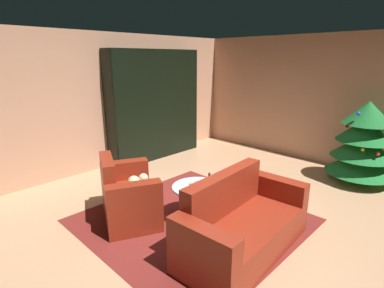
% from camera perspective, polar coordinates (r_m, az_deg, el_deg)
% --- Properties ---
extents(ground_plane, '(7.69, 7.69, 0.00)m').
position_cam_1_polar(ground_plane, '(4.32, 4.86, -13.25)').
color(ground_plane, tan).
extents(wall_back, '(5.80, 0.06, 2.57)m').
position_cam_1_polar(wall_back, '(6.65, 23.40, 7.68)').
color(wall_back, tan).
rests_on(wall_back, ground).
extents(wall_left, '(0.06, 6.53, 2.57)m').
position_cam_1_polar(wall_left, '(6.06, -16.38, 7.63)').
color(wall_left, tan).
rests_on(wall_left, ground).
extents(area_rug, '(2.59, 2.57, 0.01)m').
position_cam_1_polar(area_rug, '(4.18, 0.06, -14.25)').
color(area_rug, maroon).
rests_on(area_rug, ground).
extents(bookshelf_unit, '(0.37, 2.19, 2.28)m').
position_cam_1_polar(bookshelf_unit, '(6.52, -6.14, 7.04)').
color(bookshelf_unit, black).
rests_on(bookshelf_unit, ground).
extents(armchair_red, '(1.22, 1.05, 0.89)m').
position_cam_1_polar(armchair_red, '(4.18, -12.11, -9.72)').
color(armchair_red, maroon).
rests_on(armchair_red, ground).
extents(couch_red, '(0.86, 1.74, 0.86)m').
position_cam_1_polar(couch_red, '(3.53, 9.38, -15.08)').
color(couch_red, maroon).
rests_on(couch_red, ground).
extents(coffee_table, '(0.67, 0.67, 0.47)m').
position_cam_1_polar(coffee_table, '(4.03, 1.03, -8.70)').
color(coffee_table, black).
rests_on(coffee_table, ground).
extents(book_stack_on_table, '(0.21, 0.18, 0.06)m').
position_cam_1_polar(book_stack_on_table, '(3.95, 1.07, -7.94)').
color(book_stack_on_table, '#C13A25').
rests_on(book_stack_on_table, coffee_table).
extents(bottle_on_table, '(0.07, 0.07, 0.24)m').
position_cam_1_polar(bottle_on_table, '(3.88, 3.29, -7.46)').
color(bottle_on_table, '#5C2421').
rests_on(bottle_on_table, coffee_table).
extents(decorated_tree, '(1.12, 1.12, 1.43)m').
position_cam_1_polar(decorated_tree, '(5.89, 29.80, 0.25)').
color(decorated_tree, brown).
rests_on(decorated_tree, ground).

